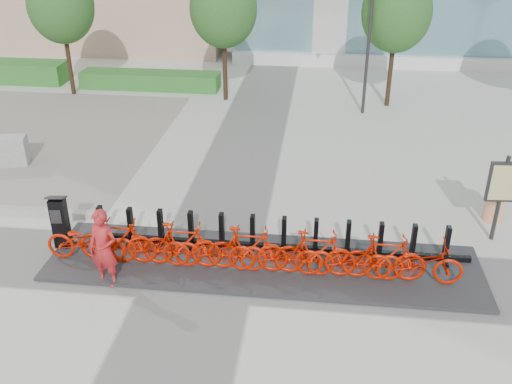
# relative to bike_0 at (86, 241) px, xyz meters

# --- Properties ---
(ground) EXTENTS (120.00, 120.00, 0.00)m
(ground) POSITION_rel_bike_0_xyz_m (2.60, 0.05, -0.56)
(ground) COLOR beige
(hedge_b) EXTENTS (6.00, 1.20, 0.70)m
(hedge_b) POSITION_rel_bike_0_xyz_m (-2.40, 13.25, -0.21)
(hedge_b) COLOR #2B6A2F
(hedge_b) RESTS_ON ground
(tree_0) EXTENTS (2.60, 2.60, 5.10)m
(tree_0) POSITION_rel_bike_0_xyz_m (-5.40, 12.05, 3.03)
(tree_0) COLOR #3C271A
(tree_0) RESTS_ON ground
(tree_1) EXTENTS (2.60, 2.60, 5.10)m
(tree_1) POSITION_rel_bike_0_xyz_m (1.10, 12.05, 3.03)
(tree_1) COLOR #3C271A
(tree_1) RESTS_ON ground
(tree_2) EXTENTS (2.60, 2.60, 5.10)m
(tree_2) POSITION_rel_bike_0_xyz_m (7.60, 12.05, 3.03)
(tree_2) COLOR #3C271A
(tree_2) RESTS_ON ground
(streetlamp) EXTENTS (2.00, 0.20, 5.00)m
(streetlamp) POSITION_rel_bike_0_xyz_m (6.60, 11.05, 2.58)
(streetlamp) COLOR black
(streetlamp) RESTS_ON ground
(dock_pad) EXTENTS (9.60, 2.40, 0.08)m
(dock_pad) POSITION_rel_bike_0_xyz_m (3.90, 0.35, -0.52)
(dock_pad) COLOR #2B2B2E
(dock_pad) RESTS_ON ground
(dock_rail_posts) EXTENTS (8.02, 0.50, 0.85)m
(dock_rail_posts) POSITION_rel_bike_0_xyz_m (3.96, 0.82, -0.05)
(dock_rail_posts) COLOR black
(dock_rail_posts) RESTS_ON dock_pad
(bike_0) EXTENTS (1.82, 0.63, 0.95)m
(bike_0) POSITION_rel_bike_0_xyz_m (0.00, 0.00, 0.00)
(bike_0) COLOR #AC1400
(bike_0) RESTS_ON dock_pad
(bike_1) EXTENTS (1.76, 0.50, 1.06)m
(bike_1) POSITION_rel_bike_0_xyz_m (0.72, 0.00, 0.05)
(bike_1) COLOR #AC1400
(bike_1) RESTS_ON dock_pad
(bike_2) EXTENTS (1.82, 0.63, 0.95)m
(bike_2) POSITION_rel_bike_0_xyz_m (1.44, 0.00, 0.00)
(bike_2) COLOR #AC1400
(bike_2) RESTS_ON dock_pad
(bike_3) EXTENTS (1.76, 0.50, 1.06)m
(bike_3) POSITION_rel_bike_0_xyz_m (2.16, 0.00, 0.05)
(bike_3) COLOR #AC1400
(bike_3) RESTS_ON dock_pad
(bike_4) EXTENTS (1.82, 0.63, 0.95)m
(bike_4) POSITION_rel_bike_0_xyz_m (2.88, 0.00, 0.00)
(bike_4) COLOR #AC1400
(bike_4) RESTS_ON dock_pad
(bike_5) EXTENTS (1.76, 0.50, 1.06)m
(bike_5) POSITION_rel_bike_0_xyz_m (3.60, 0.00, 0.05)
(bike_5) COLOR #AC1400
(bike_5) RESTS_ON dock_pad
(bike_6) EXTENTS (1.82, 0.63, 0.95)m
(bike_6) POSITION_rel_bike_0_xyz_m (4.32, 0.00, 0.00)
(bike_6) COLOR #AC1400
(bike_6) RESTS_ON dock_pad
(bike_7) EXTENTS (1.76, 0.50, 1.06)m
(bike_7) POSITION_rel_bike_0_xyz_m (5.04, 0.00, 0.05)
(bike_7) COLOR #AC1400
(bike_7) RESTS_ON dock_pad
(bike_8) EXTENTS (1.82, 0.63, 0.95)m
(bike_8) POSITION_rel_bike_0_xyz_m (5.76, 0.00, 0.00)
(bike_8) COLOR #AC1400
(bike_8) RESTS_ON dock_pad
(bike_9) EXTENTS (1.76, 0.50, 1.06)m
(bike_9) POSITION_rel_bike_0_xyz_m (6.48, 0.00, 0.05)
(bike_9) COLOR #AC1400
(bike_9) RESTS_ON dock_pad
(bike_10) EXTENTS (1.82, 0.63, 0.95)m
(bike_10) POSITION_rel_bike_0_xyz_m (7.20, 0.00, 0.00)
(bike_10) COLOR #AC1400
(bike_10) RESTS_ON dock_pad
(kiosk) EXTENTS (0.44, 0.39, 1.33)m
(kiosk) POSITION_rel_bike_0_xyz_m (-0.79, 0.49, 0.16)
(kiosk) COLOR black
(kiosk) RESTS_ON dock_pad
(worker_red) EXTENTS (0.71, 0.53, 1.75)m
(worker_red) POSITION_rel_bike_0_xyz_m (0.71, -0.74, 0.32)
(worker_red) COLOR #A71C1F
(worker_red) RESTS_ON ground
(construction_barrel) EXTENTS (0.63, 0.63, 0.95)m
(construction_barrel) POSITION_rel_bike_0_xyz_m (9.49, 3.06, -0.08)
(construction_barrel) COLOR #E64F00
(construction_barrel) RESTS_ON ground
(map_sign) EXTENTS (0.71, 0.17, 2.17)m
(map_sign) POSITION_rel_bike_0_xyz_m (9.24, 2.08, 0.88)
(map_sign) COLOR black
(map_sign) RESTS_ON ground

